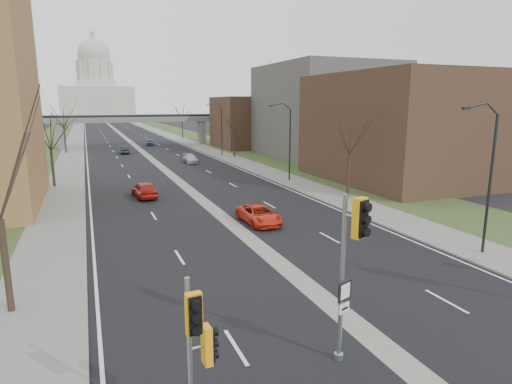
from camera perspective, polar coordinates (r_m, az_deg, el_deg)
ground at (r=17.23m, az=16.60°, el=-19.28°), size 700.00×700.00×0.00m
road_surface at (r=161.91m, az=-18.42°, el=8.04°), size 20.00×600.00×0.01m
median_strip at (r=161.91m, az=-18.42°, el=8.04°), size 1.20×600.00×0.02m
sidewalk_right at (r=163.05m, az=-14.18°, el=8.33°), size 4.00×600.00×0.12m
sidewalk_left at (r=161.65m, az=-22.70°, el=7.75°), size 4.00×600.00×0.12m
grass_verge_right at (r=163.95m, az=-12.08°, el=8.43°), size 8.00×600.00×0.10m
grass_verge_left at (r=161.85m, az=-24.84°, el=7.58°), size 8.00×600.00×0.10m
commercial_block_near at (r=51.80m, az=18.92°, el=8.07°), size 16.00×20.00×12.00m
commercial_block_mid at (r=73.67m, az=9.14°, el=10.62°), size 18.00×22.00×15.00m
commercial_block_far at (r=87.36m, az=-0.48°, el=9.28°), size 14.00×14.00×10.00m
pedestrian_bridge at (r=91.97m, az=-15.87°, el=8.86°), size 34.00×3.00×6.45m
capitol at (r=331.68m, az=-20.51°, el=12.71°), size 48.00×42.00×55.75m
streetlight_near at (r=26.95m, az=28.19°, el=6.56°), size 2.61×0.20×8.70m
streetlight_mid at (r=48.03m, az=3.71°, el=9.58°), size 2.61×0.20×8.70m
streetlight_far at (r=72.38m, az=-5.26°, el=10.27°), size 2.61×0.20×8.70m
tree_left_b at (r=49.58m, az=-25.88°, el=7.67°), size 6.75×6.75×8.81m
tree_left_c at (r=83.48m, az=-24.38°, el=9.54°), size 7.65×7.65×9.99m
tree_right_a at (r=40.33m, az=12.48°, el=8.47°), size 7.20×7.20×9.40m
tree_right_b at (r=70.17m, az=-2.94°, el=9.33°), size 6.30×6.30×8.22m
tree_right_c at (r=108.76m, az=-9.86°, el=10.67°), size 7.65×7.65×9.99m
signal_pole_left at (r=11.11m, az=-7.72°, el=-19.10°), size 0.81×0.88×4.68m
signal_pole_median at (r=14.27m, az=12.63°, el=-7.52°), size 0.82×0.99×5.89m
car_left_near at (r=41.66m, az=-14.66°, el=0.31°), size 2.18×4.63×1.53m
car_left_far at (r=79.69m, az=-17.14°, el=5.40°), size 1.63×4.11×1.33m
car_right_near at (r=31.70m, az=0.42°, el=-3.03°), size 2.31×4.82×1.32m
car_right_mid at (r=64.86m, az=-8.74°, el=4.41°), size 1.83×4.34×1.25m
car_right_far at (r=93.91m, az=-13.95°, el=6.46°), size 2.11×4.14×1.35m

